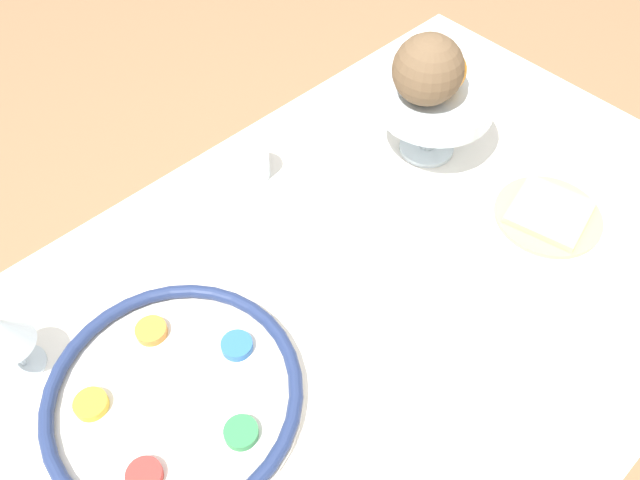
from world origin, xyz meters
The scene contains 10 objects.
ground_plane centered at (0.00, 0.00, 0.00)m, with size 8.00×8.00×0.00m, color #99704C.
dining_table centered at (0.00, 0.00, 0.39)m, with size 1.48×0.84×0.77m.
seder_plate centered at (-0.26, 0.05, 0.79)m, with size 0.35×0.35×0.03m.
wine_glass centered at (-0.38, 0.25, 0.86)m, with size 0.08×0.08×0.13m.
fruit_stand centered at (0.37, 0.15, 0.88)m, with size 0.21×0.21×0.13m.
orange_fruit centered at (0.39, 0.15, 0.94)m, with size 0.07×0.07×0.07m.
coconut centered at (0.35, 0.15, 0.96)m, with size 0.12×0.12×0.12m.
bread_plate centered at (0.40, -0.11, 0.78)m, with size 0.18×0.18×0.02m.
napkin_roll centered at (-0.07, -0.22, 0.80)m, with size 0.19×0.11×0.05m.
cup_near centered at (0.10, 0.31, 0.81)m, with size 0.06×0.06×0.07m.
Camera 1 is at (-0.36, -0.34, 1.58)m, focal length 35.00 mm.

